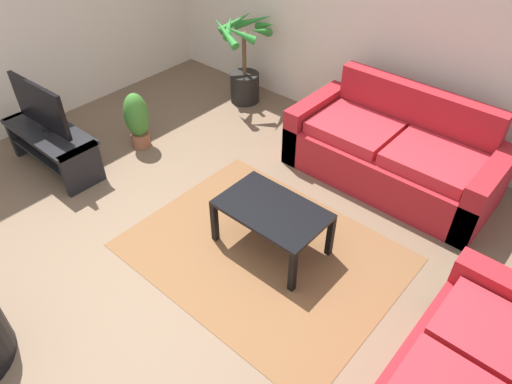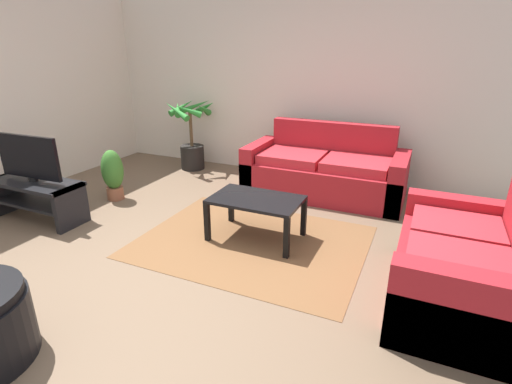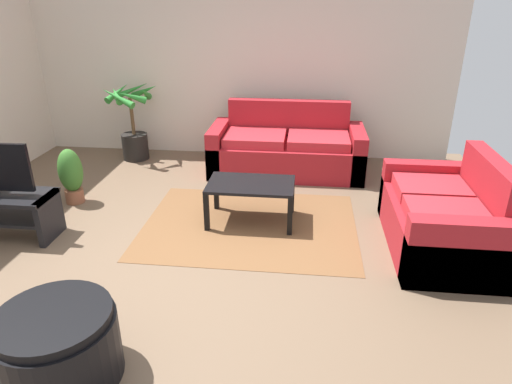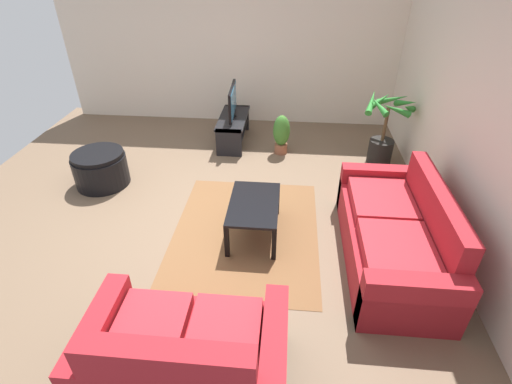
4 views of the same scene
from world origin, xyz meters
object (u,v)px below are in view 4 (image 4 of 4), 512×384
Objects in this scene: tv_stand at (233,126)px; potted_plant_small at (281,133)px; coffee_table at (254,207)px; potted_palm at (384,133)px; couch_loveseat at (186,357)px; tv at (233,101)px; ottoman at (101,169)px; couch_main at (394,237)px.

tv_stand is 0.89m from potted_plant_small.
potted_palm is at bearing 136.98° from coffee_table.
couch_loveseat is at bearing -8.29° from potted_plant_small.
coffee_table is (-1.85, 0.33, 0.08)m from couch_loveseat.
couch_loveseat is 1.89m from coffee_table.
couch_loveseat reaches higher than tv_stand.
tv is 0.77× the size of potted_palm.
tv is (-0.00, 0.00, 0.43)m from tv_stand.
tv_stand is at bearing 132.29° from ottoman.
potted_palm is at bearing 83.74° from potted_plant_small.
potted_palm is at bearing 77.89° from tv.
potted_palm reaches higher than ottoman.
couch_main is at bearing 37.57° from tv.
tv_stand is at bearing -87.65° from tv.
couch_main is 1.54m from coffee_table.
couch_main is at bearing 28.11° from potted_plant_small.
couch_loveseat is 1.67× the size of coffee_table.
couch_main is at bearing 72.21° from ottoman.
potted_plant_small is (-3.94, 0.57, 0.05)m from couch_loveseat.
potted_palm reaches higher than coffee_table.
potted_plant_small is at bearing 115.29° from ottoman.
tv_stand is at bearing -112.34° from potted_plant_small.
ottoman is at bearing -47.71° from tv_stand.
tv_stand is 1.32× the size of tv.
ottoman reaches higher than coffee_table.
potted_plant_small is (0.34, 0.82, 0.05)m from tv_stand.
tv is 1.14× the size of ottoman.
tv is 0.97m from potted_plant_small.
potted_palm is 1.57m from potted_plant_small.
couch_main is 2.42m from couch_loveseat.
tv_stand is 1.23× the size of coffee_table.
potted_plant_small reaches higher than coffee_table.
couch_loveseat is 4.33m from potted_palm.
coffee_table is at bearing 13.53° from tv_stand.
coffee_table is (2.43, 0.58, 0.08)m from tv_stand.
potted_plant_small is at bearing -151.89° from couch_main.
couch_main is at bearing 37.61° from tv_stand.
coffee_table is at bearing 169.78° from couch_loveseat.
tv_stand is 2.50m from coffee_table.
tv is 2.52m from coffee_table.
couch_loveseat is 1.35× the size of tv_stand.
tv reaches higher than ottoman.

